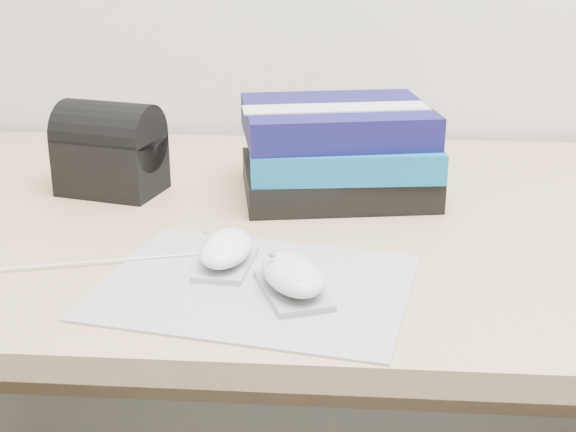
# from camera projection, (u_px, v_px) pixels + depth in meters

# --- Properties ---
(desk) EXTENTS (1.60, 0.80, 0.73)m
(desk) POSITION_uv_depth(u_px,v_px,m) (343.00, 342.00, 1.23)
(desk) COLOR tan
(desk) RESTS_ON ground
(mousepad) EXTENTS (0.37, 0.31, 0.00)m
(mousepad) POSITION_uv_depth(u_px,v_px,m) (256.00, 286.00, 0.87)
(mousepad) COLOR gray
(mousepad) RESTS_ON desk
(mouse_rear) EXTENTS (0.07, 0.11, 0.04)m
(mouse_rear) POSITION_uv_depth(u_px,v_px,m) (226.00, 251.00, 0.91)
(mouse_rear) COLOR #A4A4A7
(mouse_rear) RESTS_ON mousepad
(mouse_front) EXTENTS (0.10, 0.12, 0.05)m
(mouse_front) POSITION_uv_depth(u_px,v_px,m) (293.00, 276.00, 0.84)
(mouse_front) COLOR gray
(mouse_front) RESTS_ON mousepad
(usb_cable) EXTENTS (0.22, 0.07, 0.00)m
(usb_cable) POSITION_uv_depth(u_px,v_px,m) (101.00, 262.00, 0.92)
(usb_cable) COLOR white
(usb_cable) RESTS_ON mousepad
(book_stack) EXTENTS (0.30, 0.25, 0.13)m
(book_stack) POSITION_uv_depth(u_px,v_px,m) (338.00, 151.00, 1.15)
(book_stack) COLOR black
(book_stack) RESTS_ON desk
(pouch) EXTENTS (0.16, 0.13, 0.13)m
(pouch) POSITION_uv_depth(u_px,v_px,m) (110.00, 149.00, 1.15)
(pouch) COLOR black
(pouch) RESTS_ON desk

